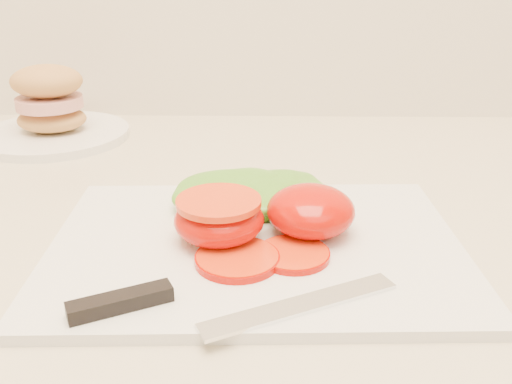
{
  "coord_description": "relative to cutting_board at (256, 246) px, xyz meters",
  "views": [
    {
      "loc": [
        -0.59,
        1.09,
        1.19
      ],
      "look_at": [
        -0.6,
        1.55,
        0.99
      ],
      "focal_mm": 40.0,
      "sensor_mm": 36.0,
      "label": 1
    }
  ],
  "objects": [
    {
      "name": "cutting_board",
      "position": [
        0.0,
        0.0,
        0.0
      ],
      "size": [
        0.38,
        0.28,
        0.01
      ],
      "primitive_type": "cube",
      "rotation": [
        0.0,
        0.0,
        0.03
      ],
      "color": "silver",
      "rests_on": "counter"
    },
    {
      "name": "tomato_half_dome",
      "position": [
        0.05,
        0.02,
        0.03
      ],
      "size": [
        0.08,
        0.08,
        0.05
      ],
      "primitive_type": "ellipsoid",
      "color": "#B81500",
      "rests_on": "cutting_board"
    },
    {
      "name": "tomato_half_cut",
      "position": [
        -0.03,
        0.0,
        0.03
      ],
      "size": [
        0.08,
        0.08,
        0.04
      ],
      "color": "#B81500",
      "rests_on": "cutting_board"
    },
    {
      "name": "tomato_slice_0",
      "position": [
        -0.02,
        -0.04,
        0.01
      ],
      "size": [
        0.07,
        0.07,
        0.01
      ],
      "primitive_type": "cylinder",
      "color": "#D54710",
      "rests_on": "cutting_board"
    },
    {
      "name": "tomato_slice_1",
      "position": [
        0.03,
        -0.03,
        0.01
      ],
      "size": [
        0.06,
        0.06,
        0.01
      ],
      "primitive_type": "cylinder",
      "color": "#D54710",
      "rests_on": "cutting_board"
    },
    {
      "name": "lettuce_leaf_0",
      "position": [
        -0.02,
        0.08,
        0.02
      ],
      "size": [
        0.15,
        0.12,
        0.03
      ],
      "primitive_type": "ellipsoid",
      "rotation": [
        0.0,
        0.0,
        0.19
      ],
      "color": "#539C29",
      "rests_on": "cutting_board"
    },
    {
      "name": "lettuce_leaf_1",
      "position": [
        0.03,
        0.08,
        0.02
      ],
      "size": [
        0.13,
        0.14,
        0.02
      ],
      "primitive_type": "ellipsoid",
      "rotation": [
        0.0,
        0.0,
        0.91
      ],
      "color": "#539C29",
      "rests_on": "cutting_board"
    },
    {
      "name": "knife",
      "position": [
        -0.05,
        -0.1,
        0.01
      ],
      "size": [
        0.25,
        0.09,
        0.01
      ],
      "rotation": [
        0.0,
        0.0,
        0.46
      ],
      "color": "silver",
      "rests_on": "cutting_board"
    },
    {
      "name": "sandwich_plate",
      "position": [
        -0.3,
        0.33,
        0.03
      ],
      "size": [
        0.21,
        0.21,
        0.11
      ],
      "rotation": [
        0.0,
        0.0,
        0.28
      ],
      "color": "white",
      "rests_on": "counter"
    }
  ]
}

